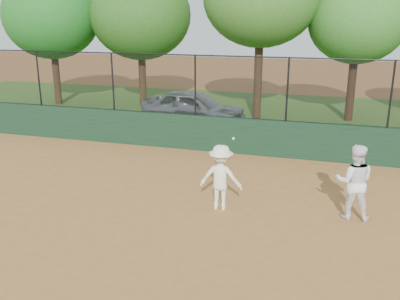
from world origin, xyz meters
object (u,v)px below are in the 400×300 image
(tree_3, at_px, (358,22))
(player_second, at_px, (354,182))
(tree_0, at_px, (51,16))
(tree_1, at_px, (140,15))
(player_main, at_px, (221,177))
(parked_car, at_px, (193,108))

(tree_3, bearing_deg, player_second, -90.75)
(player_second, relative_size, tree_3, 0.29)
(tree_0, height_order, tree_1, tree_1)
(player_second, xyz_separation_m, tree_1, (-9.75, 10.61, 3.54))
(player_main, relative_size, tree_0, 0.29)
(tree_0, bearing_deg, tree_3, 1.70)
(parked_car, bearing_deg, tree_3, -58.86)
(player_second, xyz_separation_m, tree_0, (-14.14, 9.82, 3.48))
(tree_1, relative_size, tree_3, 1.10)
(parked_car, relative_size, tree_0, 0.67)
(player_second, height_order, tree_3, tree_3)
(parked_car, relative_size, player_main, 2.33)
(parked_car, distance_m, player_second, 9.55)
(tree_1, xyz_separation_m, tree_3, (9.88, -0.37, -0.25))
(player_second, xyz_separation_m, player_main, (-2.97, -0.37, -0.08))
(player_second, distance_m, tree_3, 10.76)
(parked_car, bearing_deg, tree_0, 79.26)
(player_second, bearing_deg, tree_1, -48.64)
(parked_car, relative_size, tree_1, 0.66)
(player_second, relative_size, player_main, 0.93)
(player_second, relative_size, tree_1, 0.26)
(player_second, bearing_deg, tree_0, -35.98)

